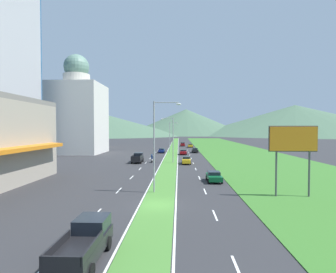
% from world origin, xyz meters
% --- Properties ---
extents(ground_plane, '(600.00, 600.00, 0.00)m').
position_xyz_m(ground_plane, '(0.00, 0.00, 0.00)').
color(ground_plane, '#2D2D30').
extents(grass_median, '(3.20, 240.00, 0.06)m').
position_xyz_m(grass_median, '(0.00, 60.00, 0.03)').
color(grass_median, '#477F33').
rests_on(grass_median, ground_plane).
extents(grass_verge_right, '(24.00, 240.00, 0.06)m').
position_xyz_m(grass_verge_right, '(20.60, 60.00, 0.03)').
color(grass_verge_right, '#387028').
rests_on(grass_verge_right, ground_plane).
extents(lane_dash_left_1, '(0.16, 2.80, 0.01)m').
position_xyz_m(lane_dash_left_1, '(-5.10, -11.38, 0.01)').
color(lane_dash_left_1, silver).
rests_on(lane_dash_left_1, ground_plane).
extents(lane_dash_left_2, '(0.16, 2.80, 0.01)m').
position_xyz_m(lane_dash_left_2, '(-5.10, -2.77, 0.01)').
color(lane_dash_left_2, silver).
rests_on(lane_dash_left_2, ground_plane).
extents(lane_dash_left_3, '(0.16, 2.80, 0.01)m').
position_xyz_m(lane_dash_left_3, '(-5.10, 5.85, 0.01)').
color(lane_dash_left_3, silver).
rests_on(lane_dash_left_3, ground_plane).
extents(lane_dash_left_4, '(0.16, 2.80, 0.01)m').
position_xyz_m(lane_dash_left_4, '(-5.10, 14.47, 0.01)').
color(lane_dash_left_4, silver).
rests_on(lane_dash_left_4, ground_plane).
extents(lane_dash_left_5, '(0.16, 2.80, 0.01)m').
position_xyz_m(lane_dash_left_5, '(-5.10, 23.09, 0.01)').
color(lane_dash_left_5, silver).
rests_on(lane_dash_left_5, ground_plane).
extents(lane_dash_left_6, '(0.16, 2.80, 0.01)m').
position_xyz_m(lane_dash_left_6, '(-5.10, 31.70, 0.01)').
color(lane_dash_left_6, silver).
rests_on(lane_dash_left_6, ground_plane).
extents(lane_dash_left_7, '(0.16, 2.80, 0.01)m').
position_xyz_m(lane_dash_left_7, '(-5.10, 40.32, 0.01)').
color(lane_dash_left_7, silver).
rests_on(lane_dash_left_7, ground_plane).
extents(lane_dash_left_8, '(0.16, 2.80, 0.01)m').
position_xyz_m(lane_dash_left_8, '(-5.10, 48.94, 0.01)').
color(lane_dash_left_8, silver).
rests_on(lane_dash_left_8, ground_plane).
extents(lane_dash_left_9, '(0.16, 2.80, 0.01)m').
position_xyz_m(lane_dash_left_9, '(-5.10, 57.55, 0.01)').
color(lane_dash_left_9, silver).
rests_on(lane_dash_left_9, ground_plane).
extents(lane_dash_left_10, '(0.16, 2.80, 0.01)m').
position_xyz_m(lane_dash_left_10, '(-5.10, 66.17, 0.01)').
color(lane_dash_left_10, silver).
rests_on(lane_dash_left_10, ground_plane).
extents(lane_dash_right_1, '(0.16, 2.80, 0.01)m').
position_xyz_m(lane_dash_right_1, '(5.10, -11.38, 0.01)').
color(lane_dash_right_1, silver).
rests_on(lane_dash_right_1, ground_plane).
extents(lane_dash_right_2, '(0.16, 2.80, 0.01)m').
position_xyz_m(lane_dash_right_2, '(5.10, -2.77, 0.01)').
color(lane_dash_right_2, silver).
rests_on(lane_dash_right_2, ground_plane).
extents(lane_dash_right_3, '(0.16, 2.80, 0.01)m').
position_xyz_m(lane_dash_right_3, '(5.10, 5.85, 0.01)').
color(lane_dash_right_3, silver).
rests_on(lane_dash_right_3, ground_plane).
extents(lane_dash_right_4, '(0.16, 2.80, 0.01)m').
position_xyz_m(lane_dash_right_4, '(5.10, 14.47, 0.01)').
color(lane_dash_right_4, silver).
rests_on(lane_dash_right_4, ground_plane).
extents(lane_dash_right_5, '(0.16, 2.80, 0.01)m').
position_xyz_m(lane_dash_right_5, '(5.10, 23.09, 0.01)').
color(lane_dash_right_5, silver).
rests_on(lane_dash_right_5, ground_plane).
extents(lane_dash_right_6, '(0.16, 2.80, 0.01)m').
position_xyz_m(lane_dash_right_6, '(5.10, 31.70, 0.01)').
color(lane_dash_right_6, silver).
rests_on(lane_dash_right_6, ground_plane).
extents(lane_dash_right_7, '(0.16, 2.80, 0.01)m').
position_xyz_m(lane_dash_right_7, '(5.10, 40.32, 0.01)').
color(lane_dash_right_7, silver).
rests_on(lane_dash_right_7, ground_plane).
extents(lane_dash_right_8, '(0.16, 2.80, 0.01)m').
position_xyz_m(lane_dash_right_8, '(5.10, 48.94, 0.01)').
color(lane_dash_right_8, silver).
rests_on(lane_dash_right_8, ground_plane).
extents(lane_dash_right_9, '(0.16, 2.80, 0.01)m').
position_xyz_m(lane_dash_right_9, '(5.10, 57.55, 0.01)').
color(lane_dash_right_9, silver).
rests_on(lane_dash_right_9, ground_plane).
extents(lane_dash_right_10, '(0.16, 2.80, 0.01)m').
position_xyz_m(lane_dash_right_10, '(5.10, 66.17, 0.01)').
color(lane_dash_right_10, silver).
rests_on(lane_dash_right_10, ground_plane).
extents(edge_line_median_left, '(0.16, 240.00, 0.01)m').
position_xyz_m(edge_line_median_left, '(-1.75, 60.00, 0.01)').
color(edge_line_median_left, silver).
rests_on(edge_line_median_left, ground_plane).
extents(edge_line_median_right, '(0.16, 240.00, 0.01)m').
position_xyz_m(edge_line_median_right, '(1.75, 60.00, 0.01)').
color(edge_line_median_right, silver).
rests_on(edge_line_median_right, ground_plane).
extents(domed_building, '(15.27, 15.27, 29.56)m').
position_xyz_m(domed_building, '(-28.64, 53.67, 11.89)').
color(domed_building, silver).
rests_on(domed_building, ground_plane).
extents(midrise_colored, '(12.10, 12.10, 22.28)m').
position_xyz_m(midrise_colored, '(-35.44, 79.67, 11.14)').
color(midrise_colored, '#B7B2A8').
rests_on(midrise_colored, ground_plane).
extents(hill_far_left, '(181.58, 181.58, 24.76)m').
position_xyz_m(hill_far_left, '(-84.29, 253.34, 12.38)').
color(hill_far_left, '#47664C').
rests_on(hill_far_left, ground_plane).
extents(hill_far_center, '(147.73, 147.73, 31.22)m').
position_xyz_m(hill_far_center, '(10.72, 299.85, 15.61)').
color(hill_far_center, '#47664C').
rests_on(hill_far_center, ground_plane).
extents(hill_far_right, '(232.74, 232.74, 34.23)m').
position_xyz_m(hill_far_right, '(133.13, 281.20, 17.11)').
color(hill_far_right, '#47664C').
rests_on(hill_far_right, ground_plane).
extents(street_lamp_near, '(3.18, 0.32, 10.49)m').
position_xyz_m(street_lamp_near, '(-0.49, 5.02, 5.99)').
color(street_lamp_near, '#99999E').
rests_on(street_lamp_near, ground_plane).
extents(street_lamp_mid, '(2.75, 0.42, 9.76)m').
position_xyz_m(street_lamp_mid, '(0.51, 31.76, 5.57)').
color(street_lamp_mid, '#99999E').
rests_on(street_lamp_mid, ground_plane).
extents(street_lamp_far, '(2.70, 0.28, 9.48)m').
position_xyz_m(street_lamp_far, '(-0.61, 58.56, 5.41)').
color(street_lamp_far, '#99999E').
rests_on(street_lamp_far, ground_plane).
extents(billboard_roadside, '(5.18, 0.28, 7.67)m').
position_xyz_m(billboard_roadside, '(14.27, 3.68, 5.86)').
color(billboard_roadside, '#4C4C51').
rests_on(billboard_roadside, ground_plane).
extents(car_0, '(1.88, 4.54, 1.42)m').
position_xyz_m(car_0, '(6.99, 56.84, 0.74)').
color(car_0, black).
rests_on(car_0, ground_plane).
extents(car_1, '(1.97, 4.76, 1.60)m').
position_xyz_m(car_1, '(3.62, 87.41, 0.81)').
color(car_1, maroon).
rests_on(car_1, ground_plane).
extents(car_2, '(2.01, 4.05, 1.41)m').
position_xyz_m(car_2, '(6.90, 11.66, 0.73)').
color(car_2, '#0C5128').
rests_on(car_2, ground_plane).
extents(car_3, '(2.03, 4.39, 1.37)m').
position_xyz_m(car_3, '(3.26, 50.49, 0.72)').
color(car_3, maroon).
rests_on(car_3, ground_plane).
extents(car_4, '(1.91, 4.44, 1.41)m').
position_xyz_m(car_4, '(-3.25, 55.62, 0.74)').
color(car_4, navy).
rests_on(car_4, ground_plane).
extents(car_5, '(1.99, 4.13, 1.44)m').
position_xyz_m(car_5, '(6.57, 80.03, 0.74)').
color(car_5, yellow).
rests_on(car_5, ground_plane).
extents(car_6, '(1.86, 4.32, 1.56)m').
position_xyz_m(car_6, '(3.58, 30.31, 0.79)').
color(car_6, yellow).
rests_on(car_6, ground_plane).
extents(pickup_truck_0, '(2.18, 5.40, 2.00)m').
position_xyz_m(pickup_truck_0, '(-3.22, -10.78, 0.98)').
color(pickup_truck_0, black).
rests_on(pickup_truck_0, ground_plane).
extents(pickup_truck_1, '(2.18, 5.40, 2.00)m').
position_xyz_m(pickup_truck_1, '(-6.95, 32.31, 0.98)').
color(pickup_truck_1, black).
rests_on(pickup_truck_1, ground_plane).
extents(motorcycle_rider, '(0.36, 2.00, 1.80)m').
position_xyz_m(motorcycle_rider, '(-3.86, 32.43, 0.75)').
color(motorcycle_rider, black).
rests_on(motorcycle_rider, ground_plane).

